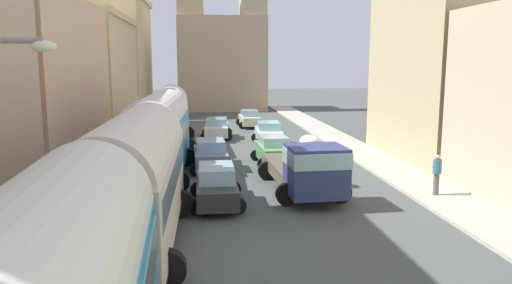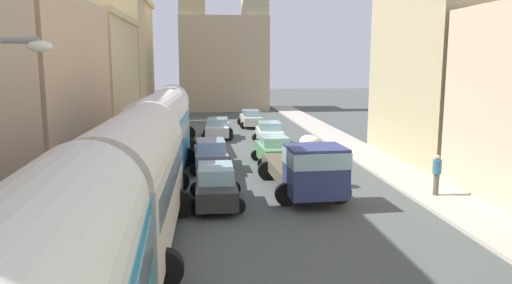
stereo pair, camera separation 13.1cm
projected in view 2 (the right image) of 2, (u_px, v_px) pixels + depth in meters
ground_plane at (250, 165)px, 26.68m from camera, size 154.00×154.00×0.00m
sidewalk_left at (114, 167)px, 25.90m from camera, size 2.50×70.00×0.14m
sidewalk_right at (378, 161)px, 27.44m from camera, size 2.50×70.00×0.14m
building_left_2 at (34, 85)px, 25.04m from camera, size 5.16×13.37×8.85m
building_left_3 at (102, 74)px, 39.23m from camera, size 4.49×13.85×9.28m
building_left_4 at (121, 56)px, 53.46m from camera, size 6.23×14.02×12.55m
building_right_2 at (435, 51)px, 27.34m from camera, size 4.03×9.87×12.36m
distant_church at (224, 54)px, 56.99m from camera, size 10.29×7.27×17.75m
parked_bus_1 at (133, 174)px, 14.54m from camera, size 3.37×9.22×4.10m
parked_bus_2 at (159, 132)px, 23.37m from camera, size 3.40×8.85×4.11m
parked_bus_3 at (171, 114)px, 32.21m from camera, size 3.35×8.78×3.96m
cargo_truck_0 at (306, 167)px, 20.41m from camera, size 3.27×7.28×2.38m
car_0 at (274, 150)px, 26.85m from camera, size 2.32×3.85×1.58m
car_1 at (269, 133)px, 33.26m from camera, size 2.33×3.98×1.57m
car_2 at (251, 118)px, 42.39m from camera, size 2.20×3.97×1.48m
car_4 at (216, 185)px, 19.23m from camera, size 2.15×4.16×1.57m
car_5 at (211, 155)px, 25.47m from camera, size 2.32×3.76×1.59m
car_6 at (218, 128)px, 36.11m from camera, size 2.42×3.90×1.51m
pedestrian_1 at (437, 174)px, 20.07m from camera, size 0.46×0.46×1.83m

